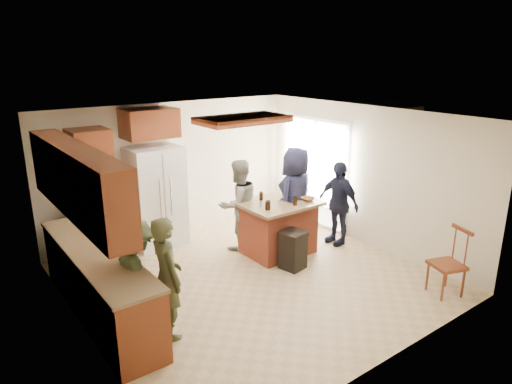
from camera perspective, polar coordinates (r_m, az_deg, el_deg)
room_shell at (r=10.88m, az=13.04°, el=3.34°), size 8.00×5.20×5.00m
person_front_left at (r=5.66m, az=-11.07°, el=-10.47°), size 0.45×0.59×1.54m
person_behind_left at (r=7.98m, az=-2.20°, el=-1.61°), size 0.80×0.51×1.61m
person_behind_right at (r=8.14m, az=4.96°, el=-0.62°), size 1.00×0.80×1.79m
person_side_right at (r=8.33m, az=10.22°, el=-1.35°), size 0.47×0.90×1.53m
person_counter at (r=5.86m, az=-14.63°, el=-10.14°), size 0.52×0.98×1.47m
left_cabinetry at (r=6.22m, az=-19.91°, el=-6.72°), size 0.64×3.00×2.30m
back_wall_units at (r=7.98m, az=-17.93°, el=1.85°), size 1.80×0.60×2.45m
refrigerator at (r=8.31m, az=-12.37°, el=-0.57°), size 0.90×0.76×1.80m
kitchen_island at (r=7.91m, az=2.76°, el=-4.35°), size 1.28×1.03×0.93m
island_items at (r=7.77m, az=4.27°, el=-0.87°), size 1.02×0.69×0.15m
trash_bin at (r=7.41m, az=4.64°, el=-7.21°), size 0.42×0.42×0.63m
spindle_chair at (r=7.14m, az=22.88°, el=-8.37°), size 0.54×0.54×0.99m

